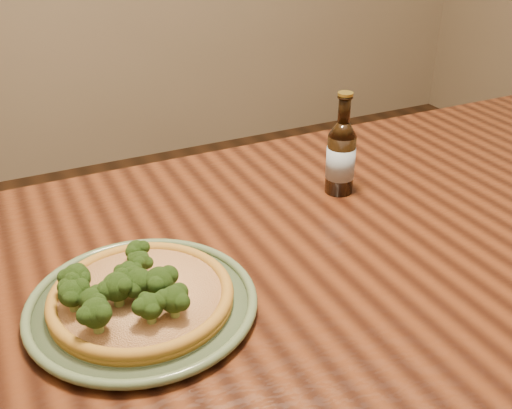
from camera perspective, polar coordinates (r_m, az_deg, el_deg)
name	(u,v)px	position (r m, az deg, el deg)	size (l,w,h in m)	color
table	(388,275)	(1.11, 12.48, -6.55)	(1.60, 0.90, 0.75)	#4A2210
plate	(142,304)	(0.87, -10.78, -9.27)	(0.32, 0.32, 0.02)	#546746
pizza	(138,295)	(0.85, -11.20, -8.41)	(0.26, 0.26, 0.07)	#AA7726
beer_bottle	(341,157)	(1.14, 8.08, 4.55)	(0.05, 0.05, 0.20)	black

